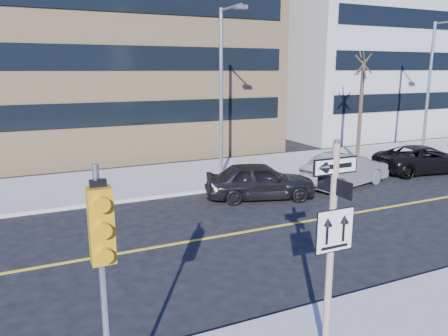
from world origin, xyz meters
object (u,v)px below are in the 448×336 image
streetlight_a (223,83)px  streetlight_b (433,80)px  street_tree_west (363,67)px  sign_pole (332,238)px  parked_car_a (260,181)px  traffic_signal (102,248)px  parked_car_b (346,170)px  parked_car_c (424,159)px

streetlight_a → streetlight_b: (14.00, 0.00, 0.00)m
streetlight_a → street_tree_west: (9.00, 0.54, 0.77)m
sign_pole → parked_car_a: size_ratio=0.88×
traffic_signal → street_tree_west: size_ratio=0.63×
parked_car_b → streetlight_a: size_ratio=0.60×
sign_pole → parked_car_b: sign_pole is taller
parked_car_c → streetlight_b: 6.19m
parked_car_c → streetlight_b: (3.62, 2.99, 4.03)m
parked_car_b → street_tree_west: size_ratio=0.75×
parked_car_b → street_tree_west: (4.26, 4.00, 4.73)m
parked_car_b → streetlight_b: (9.26, 3.46, 3.97)m
parked_car_a → streetlight_a: size_ratio=0.58×
traffic_signal → sign_pole: bearing=2.1°
street_tree_west → traffic_signal: bearing=-140.6°
streetlight_a → street_tree_west: bearing=3.5°
traffic_signal → parked_car_c: (18.38, 10.43, -2.30)m
streetlight_a → streetlight_b: 14.00m
parked_car_c → traffic_signal: bearing=129.2°
traffic_signal → streetlight_b: 25.83m
traffic_signal → streetlight_a: streetlight_a is taller
streetlight_a → street_tree_west: streetlight_a is taller
streetlight_b → street_tree_west: streetlight_b is taller
parked_car_c → streetlight_b: size_ratio=0.65×
parked_car_c → sign_pole: bearing=135.1°
parked_car_c → parked_car_a: bearing=102.7°
sign_pole → parked_car_c: bearing=35.6°
streetlight_b → streetlight_a: bearing=180.0°
sign_pole → parked_car_b: (8.74, 9.82, -1.65)m
parked_car_c → street_tree_west: 6.12m
streetlight_a → traffic_signal: bearing=-120.8°
traffic_signal → street_tree_west: bearing=39.4°
traffic_signal → streetlight_b: bearing=31.4°
parked_car_c → parked_car_b: bearing=104.3°
parked_car_b → streetlight_a: (-4.74, 3.46, 3.97)m
parked_car_b → street_tree_west: 7.52m
streetlight_a → streetlight_b: bearing=0.0°
parked_car_b → street_tree_west: street_tree_west is taller
street_tree_west → sign_pole: bearing=-133.3°
parked_car_a → streetlight_b: size_ratio=0.58×
parked_car_a → streetlight_a: streetlight_a is taller
traffic_signal → streetlight_b: streetlight_b is taller
sign_pole → traffic_signal: sign_pole is taller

